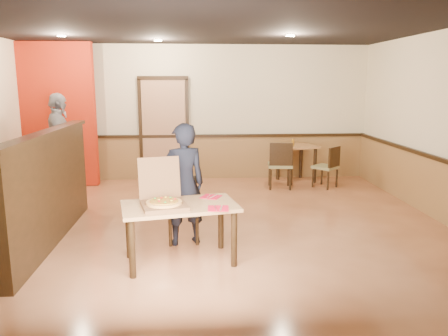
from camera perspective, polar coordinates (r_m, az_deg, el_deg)
The scene contains 23 objects.
floor at distance 6.09m, azimuth -2.16°, elevation -8.44°, with size 7.00×7.00×0.00m, color #CB7C4E.
ceiling at distance 5.78m, azimuth -2.38°, elevation 18.69°, with size 7.00×7.00×0.00m, color black.
wall_back at distance 9.25m, azimuth -2.88°, elevation 7.20°, with size 7.00×7.00×0.00m, color beige.
wainscot_back at distance 9.34m, azimuth -2.82°, elevation 1.36°, with size 7.00×0.04×0.90m, color olive.
chair_rail_back at distance 9.25m, azimuth -2.84°, elevation 4.21°, with size 7.00×0.06×0.06m, color black.
back_door at distance 9.27m, azimuth -7.82°, elevation 4.94°, with size 0.90×0.06×2.10m, color tan.
booth_partition at distance 5.98m, azimuth -21.72°, elevation -2.27°, with size 0.20×3.10×1.44m.
red_accent_panel at distance 9.17m, azimuth -21.36°, elevation 6.41°, with size 1.60×0.20×2.78m, color #AD210C.
spot_a at distance 7.86m, azimuth -20.45°, elevation 15.89°, with size 0.14×0.14×0.02m, color beige.
spot_b at distance 8.29m, azimuth -8.62°, elevation 16.17°, with size 0.14×0.14×0.02m, color beige.
spot_c at distance 7.43m, azimuth 8.64°, elevation 16.76°, with size 0.14×0.14×0.02m, color beige.
main_table at distance 5.00m, azimuth -5.82°, elevation -5.92°, with size 1.40×0.97×0.69m.
diner_chair at distance 5.73m, azimuth -5.43°, elevation -4.99°, with size 0.44×0.44×0.83m.
side_chair_left at distance 8.47m, azimuth 7.36°, elevation 0.61°, with size 0.50×0.50×0.92m.
side_chair_right at distance 8.73m, azimuth 13.45°, elevation 0.35°, with size 0.57×0.57×0.82m.
side_table at distance 9.14m, azimuth 9.45°, elevation 1.87°, with size 0.89×0.89×0.76m.
diner at distance 5.51m, azimuth -5.32°, elevation -2.16°, with size 0.57×0.37×1.55m, color black.
passerby at distance 8.38m, azimuth -20.63°, elevation 2.82°, with size 1.09×0.45×1.86m, color gray.
pizza_box at distance 4.92m, azimuth -7.95°, elevation -4.15°, with size 0.60×0.66×0.51m.
pizza at distance 4.88m, azimuth -7.84°, elevation -4.49°, with size 0.40×0.40×0.03m, color #D89E4E.
napkin_near at distance 4.78m, azimuth -0.76°, elevation -5.30°, with size 0.24×0.24×0.01m.
napkin_far at distance 5.25m, azimuth -1.72°, elevation -3.77°, with size 0.28×0.28×0.01m.
condiment at distance 9.03m, azimuth 8.98°, elevation 3.34°, with size 0.06×0.06×0.14m, color #9C6D1C.
Camera 1 is at (-0.16, -5.73, 2.05)m, focal length 35.00 mm.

